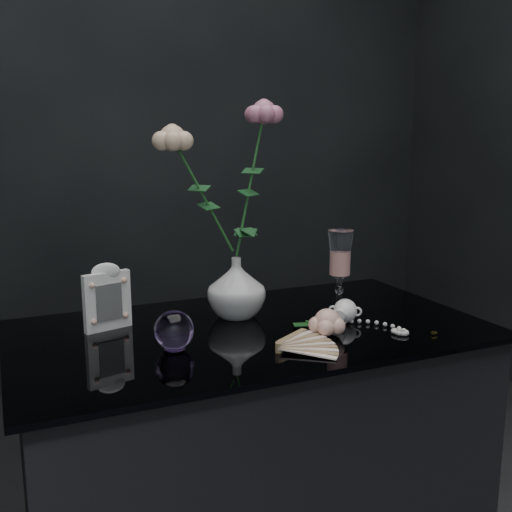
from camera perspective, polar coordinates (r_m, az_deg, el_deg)
name	(u,v)px	position (r m, az deg, el deg)	size (l,w,h in m)	color
table	(252,480)	(1.52, -0.37, -20.58)	(1.05, 0.58, 0.76)	black
vase	(236,288)	(1.42, -1.88, -3.02)	(0.14, 0.14, 0.14)	silver
wine_glass	(340,272)	(1.46, 7.98, -1.55)	(0.06, 0.06, 0.20)	white
picture_frame	(107,296)	(1.37, -14.01, -3.76)	(0.11, 0.09, 0.15)	white
paperweight	(174,330)	(1.23, -7.81, -7.00)	(0.08, 0.08, 0.08)	#A67ECC
paper_fan	(279,346)	(1.21, 2.19, -8.61)	(0.24, 0.19, 0.02)	#F5EEC4
loose_rose	(327,322)	(1.31, 6.78, -6.29)	(0.13, 0.18, 0.06)	#EDAD99
pearl_jar	(345,310)	(1.41, 8.49, -5.09)	(0.19, 0.20, 0.06)	white
roses	(225,177)	(1.37, -2.99, 7.51)	(0.30, 0.10, 0.41)	#DCB58F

